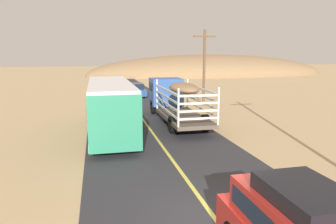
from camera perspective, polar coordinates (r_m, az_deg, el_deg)
ground_plane at (r=9.97m, az=8.84°, el=-19.11°), size 240.00×240.00×0.00m
road_surface at (r=9.96m, az=8.84°, el=-19.06°), size 8.00×120.00×0.02m
road_centre_line at (r=9.96m, az=8.84°, el=-19.00°), size 0.16×117.60×0.00m
livestock_truck at (r=23.86m, az=0.75°, el=3.07°), size 2.53×9.70×3.02m
bus at (r=19.43m, az=-10.48°, el=1.02°), size 2.54×10.00×3.21m
car_far at (r=37.01m, az=-5.77°, el=3.99°), size 1.80×4.40×1.46m
power_pole_mid at (r=29.98m, az=6.61°, el=8.46°), size 2.20×0.24×7.10m
distant_hill at (r=74.64m, az=7.69°, el=6.73°), size 57.13×21.18×9.43m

